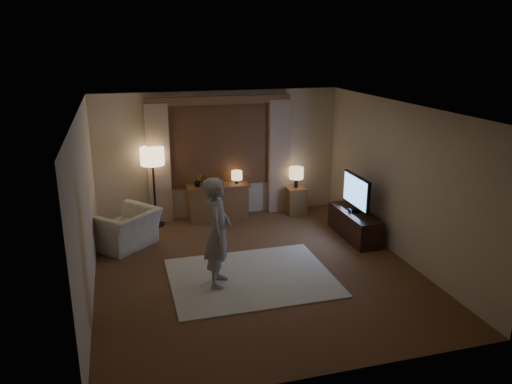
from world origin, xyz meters
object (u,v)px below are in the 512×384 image
object	(u,v)px
sideboard	(218,203)
armchair	(125,229)
tv_stand	(354,225)
side_table	(296,200)
person	(218,232)

from	to	relation	value
sideboard	armchair	bearing A→B (deg)	-152.89
sideboard	tv_stand	bearing A→B (deg)	-36.29
sideboard	armchair	xyz separation A→B (m)	(-1.88, -0.96, -0.01)
side_table	person	world-z (taller)	person
sideboard	person	size ratio (longest dim) A/B	0.72
tv_stand	person	xyz separation A→B (m)	(-2.83, -1.18, 0.61)
sideboard	person	world-z (taller)	person
armchair	side_table	bearing A→B (deg)	152.29
tv_stand	person	world-z (taller)	person
side_table	sideboard	bearing A→B (deg)	178.29
side_table	armchair	bearing A→B (deg)	-165.58
person	side_table	bearing A→B (deg)	-19.83
sideboard	side_table	distance (m)	1.68
sideboard	armchair	distance (m)	2.12
tv_stand	armchair	bearing A→B (deg)	170.52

